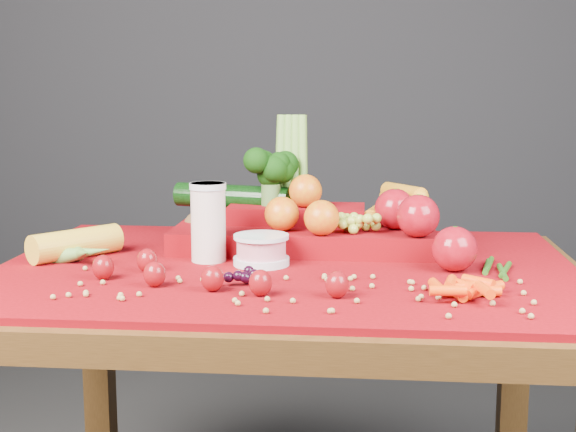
# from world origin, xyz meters

# --- Properties ---
(table) EXTENTS (1.10, 0.80, 0.75)m
(table) POSITION_xyz_m (0.00, 0.00, 0.66)
(table) COLOR #331E0B
(table) RESTS_ON ground
(red_cloth) EXTENTS (1.05, 0.75, 0.01)m
(red_cloth) POSITION_xyz_m (0.00, 0.00, 0.76)
(red_cloth) COLOR maroon
(red_cloth) RESTS_ON table
(milk_glass) EXTENTS (0.07, 0.07, 0.15)m
(milk_glass) POSITION_xyz_m (-0.15, 0.02, 0.84)
(milk_glass) COLOR beige
(milk_glass) RESTS_ON red_cloth
(yogurt_bowl) EXTENTS (0.10, 0.10, 0.06)m
(yogurt_bowl) POSITION_xyz_m (-0.05, -0.00, 0.79)
(yogurt_bowl) COLOR silver
(yogurt_bowl) RESTS_ON red_cloth
(strawberry_scatter) EXTENTS (0.44, 0.18, 0.05)m
(strawberry_scatter) POSITION_xyz_m (-0.13, -0.17, 0.79)
(strawberry_scatter) COLOR maroon
(strawberry_scatter) RESTS_ON red_cloth
(dark_grape_cluster) EXTENTS (0.06, 0.05, 0.03)m
(dark_grape_cluster) POSITION_xyz_m (-0.06, -0.15, 0.78)
(dark_grape_cluster) COLOR black
(dark_grape_cluster) RESTS_ON red_cloth
(soybean_scatter) EXTENTS (0.84, 0.24, 0.01)m
(soybean_scatter) POSITION_xyz_m (0.00, -0.20, 0.77)
(soybean_scatter) COLOR #A98848
(soybean_scatter) RESTS_ON red_cloth
(corn_ear) EXTENTS (0.25, 0.26, 0.06)m
(corn_ear) POSITION_xyz_m (-0.39, -0.01, 0.78)
(corn_ear) COLOR yellow
(corn_ear) RESTS_ON red_cloth
(potato) EXTENTS (0.10, 0.08, 0.07)m
(potato) POSITION_xyz_m (-0.19, 0.20, 0.80)
(potato) COLOR brown
(potato) RESTS_ON red_cloth
(baby_carrot_pile) EXTENTS (0.18, 0.17, 0.03)m
(baby_carrot_pile) POSITION_xyz_m (0.30, -0.19, 0.78)
(baby_carrot_pile) COLOR #F14008
(baby_carrot_pile) RESTS_ON red_cloth
(green_bean_pile) EXTENTS (0.14, 0.12, 0.01)m
(green_bean_pile) POSITION_xyz_m (0.38, -0.01, 0.77)
(green_bean_pile) COLOR #245413
(green_bean_pile) RESTS_ON red_cloth
(produce_mound) EXTENTS (0.61, 0.36, 0.27)m
(produce_mound) POSITION_xyz_m (0.05, 0.15, 0.82)
(produce_mound) COLOR maroon
(produce_mound) RESTS_ON red_cloth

